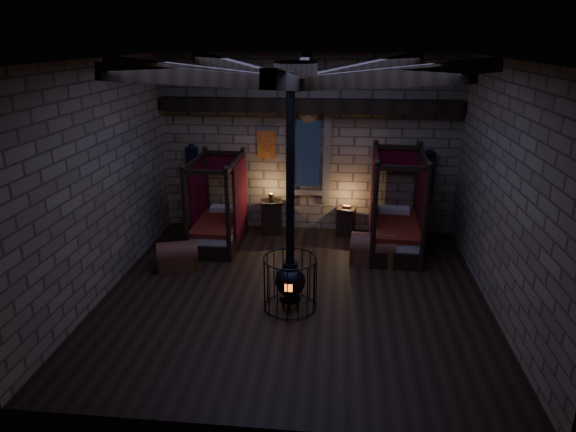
# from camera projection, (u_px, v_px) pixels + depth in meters

# --- Properties ---
(room) EXTENTS (7.02, 7.02, 4.29)m
(room) POSITION_uv_depth(u_px,v_px,m) (296.00, 88.00, 8.42)
(room) COLOR black
(room) RESTS_ON ground
(bed_left) EXTENTS (1.02, 1.92, 2.00)m
(bed_left) POSITION_uv_depth(u_px,v_px,m) (219.00, 223.00, 11.75)
(bed_left) COLOR black
(bed_left) RESTS_ON ground
(bed_right) EXTENTS (1.20, 2.15, 2.20)m
(bed_right) POSITION_uv_depth(u_px,v_px,m) (395.00, 226.00, 11.42)
(bed_right) COLOR black
(bed_right) RESTS_ON ground
(trunk_left) EXTENTS (0.92, 0.73, 0.60)m
(trunk_left) POSITION_uv_depth(u_px,v_px,m) (178.00, 257.00, 10.54)
(trunk_left) COLOR brown
(trunk_left) RESTS_ON ground
(trunk_right) EXTENTS (0.97, 0.68, 0.67)m
(trunk_right) POSITION_uv_depth(u_px,v_px,m) (373.00, 250.00, 10.80)
(trunk_right) COLOR brown
(trunk_right) RESTS_ON ground
(nightstand_left) EXTENTS (0.60, 0.58, 1.00)m
(nightstand_left) POSITION_uv_depth(u_px,v_px,m) (271.00, 216.00, 12.42)
(nightstand_left) COLOR black
(nightstand_left) RESTS_ON ground
(nightstand_right) EXTENTS (0.51, 0.49, 0.75)m
(nightstand_right) POSITION_uv_depth(u_px,v_px,m) (346.00, 221.00, 12.28)
(nightstand_right) COLOR black
(nightstand_right) RESTS_ON ground
(stove) EXTENTS (0.94, 0.94, 4.05)m
(stove) POSITION_uv_depth(u_px,v_px,m) (290.00, 277.00, 8.90)
(stove) COLOR black
(stove) RESTS_ON ground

